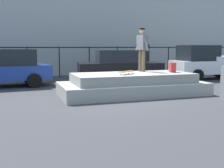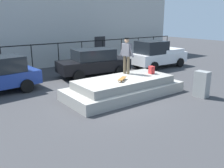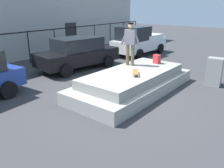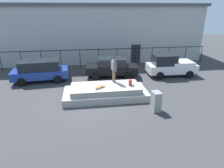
% 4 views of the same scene
% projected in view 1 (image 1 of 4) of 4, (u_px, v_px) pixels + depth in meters
% --- Properties ---
extents(ground_plane, '(60.00, 60.00, 0.00)m').
position_uv_depth(ground_plane, '(115.00, 96.00, 10.57)').
color(ground_plane, '#38383A').
extents(concrete_ledge, '(5.50, 2.44, 0.82)m').
position_uv_depth(concrete_ledge, '(133.00, 85.00, 10.90)').
color(concrete_ledge, '#9E9B93').
rests_on(concrete_ledge, ground_plane).
extents(skateboarder, '(0.32, 0.88, 1.74)m').
position_uv_depth(skateboarder, '(142.00, 47.00, 11.51)').
color(skateboarder, brown).
rests_on(skateboarder, concrete_ledge).
extents(skateboard, '(0.75, 0.60, 0.12)m').
position_uv_depth(skateboard, '(127.00, 72.00, 10.40)').
color(skateboard, brown).
rests_on(skateboard, concrete_ledge).
extents(backpack, '(0.25, 0.32, 0.38)m').
position_uv_depth(backpack, '(172.00, 68.00, 11.25)').
color(backpack, red).
rests_on(backpack, concrete_ledge).
extents(car_blue_hatchback_near, '(4.49, 2.30, 1.71)m').
position_uv_depth(car_blue_hatchback_near, '(0.00, 67.00, 12.92)').
color(car_blue_hatchback_near, navy).
rests_on(car_blue_hatchback_near, ground_plane).
extents(car_black_sedan_mid, '(4.53, 2.41, 1.64)m').
position_uv_depth(car_black_sedan_mid, '(120.00, 65.00, 15.07)').
color(car_black_sedan_mid, black).
rests_on(car_black_sedan_mid, ground_plane).
extents(car_white_pickup_far, '(4.23, 2.10, 1.90)m').
position_uv_depth(car_white_pickup_far, '(207.00, 62.00, 16.23)').
color(car_white_pickup_far, white).
rests_on(car_white_pickup_far, ground_plane).
extents(fence_row, '(24.06, 0.06, 1.82)m').
position_uv_depth(fence_row, '(75.00, 56.00, 17.40)').
color(fence_row, black).
rests_on(fence_row, ground_plane).
extents(warehouse_building, '(25.29, 8.81, 6.05)m').
position_uv_depth(warehouse_building, '(61.00, 31.00, 21.96)').
color(warehouse_building, '#B2B2AD').
rests_on(warehouse_building, ground_plane).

